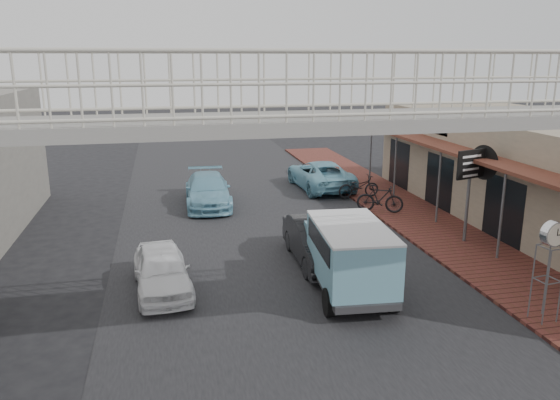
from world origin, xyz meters
name	(u,v)px	position (x,y,z in m)	size (l,w,h in m)	color
ground	(292,293)	(0.00, 0.00, 0.00)	(120.00, 120.00, 0.00)	black
road_strip	(292,293)	(0.00, 0.00, 0.01)	(10.00, 60.00, 0.01)	black
sidewalk	(453,240)	(6.50, 3.00, 0.05)	(3.00, 40.00, 0.10)	brown
shophouse_row	(552,174)	(10.97, 4.00, 2.01)	(7.20, 18.00, 4.00)	gray
footbridge	(342,224)	(0.00, -4.00, 3.18)	(16.40, 2.40, 6.34)	gray
white_hatchback	(162,270)	(-3.46, 0.91, 0.61)	(1.45, 3.60, 1.23)	white
dark_sedan	(318,242)	(1.32, 2.04, 0.69)	(1.46, 4.19, 1.38)	black
angkot_curb	(320,175)	(4.20, 11.71, 0.69)	(2.28, 4.94, 1.37)	#77B9CF
angkot_far	(208,190)	(-1.45, 9.68, 0.67)	(1.88, 4.62, 1.34)	#75B3CC
angkot_van	(349,249)	(1.49, -0.26, 1.25)	(2.12, 4.15, 1.97)	black
motorcycle_near	(359,186)	(5.30, 9.26, 0.60)	(0.66, 1.91, 1.00)	black
motorcycle_far	(380,199)	(5.30, 6.76, 0.67)	(0.53, 1.89, 1.13)	black
street_clock	(552,239)	(5.50, -2.98, 2.16)	(0.63, 0.54, 2.48)	#59595B
arrow_sign	(488,163)	(7.54, 2.94, 2.76)	(1.99, 1.33, 3.30)	#59595B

